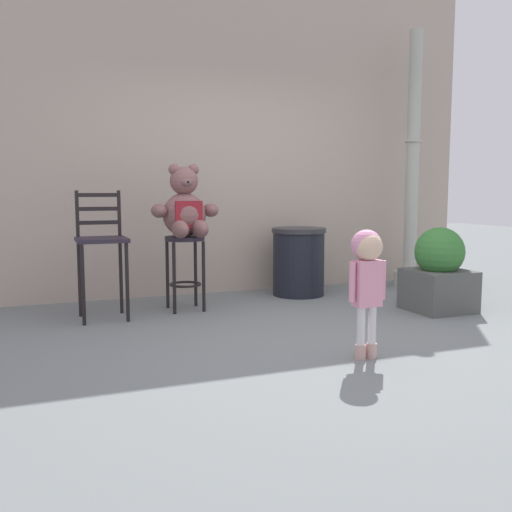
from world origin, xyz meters
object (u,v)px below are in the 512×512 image
Objects in this scene: bar_stool_with_teddy at (185,258)px; bar_chair_empty at (101,245)px; lamppost at (412,187)px; planter_with_shrub at (439,273)px; trash_bin at (299,261)px; teddy_bear at (185,210)px; child_walking at (367,266)px.

bar_chair_empty is (-0.78, -0.08, 0.15)m from bar_stool_with_teddy.
planter_with_shrub is at bearing -115.53° from lamppost.
trash_bin is 2.18m from bar_chair_empty.
lamppost is 1.60m from planter_with_shrub.
teddy_bear is 0.23× the size of lamppost.
planter_with_shrub is (2.22, -0.89, -0.59)m from teddy_bear.
bar_chair_empty is (-0.78, -0.05, -0.30)m from teddy_bear.
teddy_bear is at bearing 79.75° from child_walking.
teddy_bear is 0.60× the size of bar_chair_empty.
trash_bin is 0.25× the size of lamppost.
planter_with_shrub reaches higher than trash_bin.
trash_bin is at bearing 125.47° from planter_with_shrub.
lamppost is at bearing 6.38° from bar_chair_empty.
lamppost is (2.82, 0.36, 0.22)m from teddy_bear.
trash_bin is at bearing 10.25° from bar_chair_empty.
teddy_bear is 0.92× the size of trash_bin.
lamppost is at bearing 64.47° from planter_with_shrub.
lamppost reaches higher than planter_with_shrub.
teddy_bear is 2.47m from planter_with_shrub.
bar_chair_empty is at bearing -173.62° from lamppost.
bar_stool_with_teddy is 2.92m from lamppost.
child_walking is (0.74, -1.96, -0.32)m from teddy_bear.
bar_stool_with_teddy is 0.80× the size of child_walking.
teddy_bear is 2.12m from child_walking.
lamppost reaches higher than child_walking.
bar_chair_empty reaches higher than bar_stool_with_teddy.
planter_with_shrub is at bearing -22.55° from bar_stool_with_teddy.
lamppost is 3.71× the size of planter_with_shrub.
trash_bin is 1.68m from lamppost.
bar_chair_empty is 3.13m from planter_with_shrub.
teddy_bear is 0.85× the size of planter_with_shrub.
bar_stool_with_teddy is 1.39m from trash_bin.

